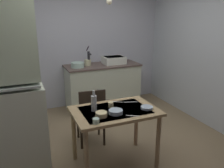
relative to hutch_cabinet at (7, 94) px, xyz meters
The scene contains 21 objects.
ground_plane 1.71m from the hutch_cabinet, ahead, with size 4.87×4.87×0.00m, color #857153.
wall_back 2.37m from the hutch_cabinet, 54.47° to the left, with size 3.69×0.10×2.50m, color silver.
wall_right 3.23m from the hutch_cabinet, ahead, with size 0.10×3.97×2.50m, color silver.
hutch_cabinet is the anchor object (origin of this frame).
counter_cabinet 2.42m from the hutch_cabinet, 41.23° to the left, with size 1.52×0.64×0.91m.
sink_basin 2.55m from the hutch_cabinet, 37.50° to the left, with size 0.44×0.34×0.15m.
hand_pump 2.19m from the hutch_cabinet, 46.81° to the left, with size 0.05×0.27×0.39m.
mixing_bowl_counter 1.95m from the hutch_cabinet, 50.47° to the left, with size 0.25×0.25×0.10m, color #ADD1C1.
stoneware_crock 2.17m from the hutch_cabinet, 47.26° to the left, with size 0.14×0.14×0.12m, color beige.
dining_table 1.32m from the hutch_cabinet, 16.87° to the right, with size 1.06×0.71×0.77m.
chair_far_side 1.23m from the hutch_cabinet, 11.22° to the left, with size 0.44×0.44×0.89m.
serving_bowl_wide 1.29m from the hutch_cabinet, 21.95° to the right, with size 0.17×0.17×0.05m, color #9EB2C6.
soup_bowl_small 1.12m from the hutch_cabinet, 26.17° to the right, with size 0.14×0.14×0.05m, color beige.
sauce_dish 1.69m from the hutch_cabinet, 17.04° to the right, with size 0.16×0.16×0.03m, color #9EB2C6.
teacup_mint 1.25m from the hutch_cabinet, 12.30° to the right, with size 0.07×0.07×0.07m, color beige.
mug_tall 1.10m from the hutch_cabinet, 35.80° to the right, with size 0.07×0.07×0.06m, color #ADD1C1.
glass_bottle 1.02m from the hutch_cabinet, 16.57° to the right, with size 0.07×0.07×0.26m.
table_knife 1.55m from the hutch_cabinet, ahead, with size 0.19×0.02×0.01m, color silver.
teaspoon_near_bowl 1.38m from the hutch_cabinet, ahead, with size 0.14×0.02×0.01m, color beige.
teaspoon_by_cup 1.48m from the hutch_cabinet, 24.81° to the right, with size 0.16×0.02×0.01m, color beige.
pendant_bulb 1.78m from the hutch_cabinet, 11.37° to the left, with size 0.08×0.08×0.08m, color #F9EFCC.
Camera 1 is at (-1.25, -2.78, 1.93)m, focal length 37.61 mm.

